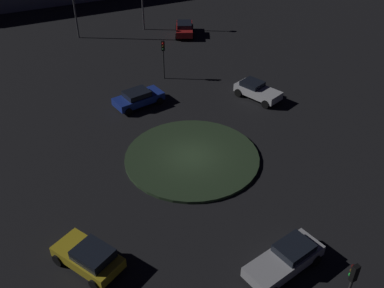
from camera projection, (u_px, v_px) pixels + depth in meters
name	position (u px, v px, depth m)	size (l,w,h in m)	color
ground_plane	(192.00, 158.00, 31.19)	(114.37, 114.37, 0.00)	black
roundabout_island	(192.00, 157.00, 31.14)	(9.53, 9.53, 0.21)	#2D4228
car_red	(184.00, 28.00, 49.94)	(2.47, 4.27, 1.49)	red
car_silver	(286.00, 259.00, 22.90)	(4.77, 3.72, 1.37)	silver
car_yellow	(89.00, 257.00, 22.95)	(4.01, 3.92, 1.46)	gold
car_white	(257.00, 90.00, 37.89)	(3.86, 4.23, 1.42)	white
car_blue	(138.00, 98.00, 36.90)	(4.53, 3.57, 1.37)	#1E38A5
traffic_light_north	(350.00, 284.00, 18.95)	(0.36, 0.39, 4.14)	#2D2D2D
traffic_light_south	(163.00, 52.00, 39.87)	(0.31, 0.36, 3.71)	#2D2D2D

